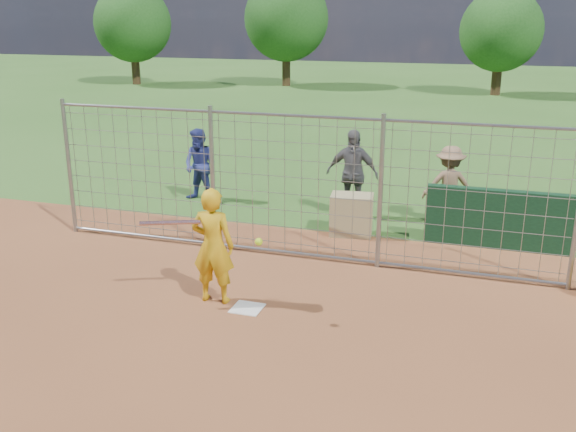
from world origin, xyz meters
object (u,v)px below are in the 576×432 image
(batter, at_px, (213,246))
(bystander_c, at_px, (449,185))
(bystander_a, at_px, (200,165))
(equipment_bin, at_px, (351,215))
(bystander_b, at_px, (352,174))

(batter, height_order, bystander_c, batter)
(batter, xyz_separation_m, bystander_a, (-2.52, 4.86, -0.04))
(equipment_bin, bearing_deg, batter, -117.03)
(bystander_b, relative_size, equipment_bin, 2.34)
(bystander_a, bearing_deg, equipment_bin, -8.98)
(bystander_c, xyz_separation_m, equipment_bin, (-1.71, -1.28, -0.40))
(bystander_c, relative_size, equipment_bin, 2.01)
(bystander_a, relative_size, equipment_bin, 2.08)
(bystander_b, bearing_deg, bystander_a, -179.99)
(bystander_a, bearing_deg, bystander_b, 6.69)
(bystander_a, bearing_deg, bystander_c, 9.62)
(batter, distance_m, equipment_bin, 3.84)
(bystander_a, xyz_separation_m, equipment_bin, (3.79, -1.26, -0.43))
(bystander_a, relative_size, bystander_c, 1.03)
(bystander_a, distance_m, bystander_c, 5.50)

